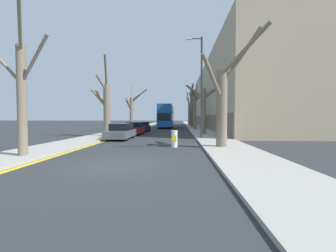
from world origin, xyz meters
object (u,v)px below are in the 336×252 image
(street_tree_left_1, at_px, (106,105))
(parked_car_1, at_px, (134,129))
(parked_car_0, at_px, (121,132))
(street_tree_right_1, at_px, (205,108))
(street_tree_right_3, at_px, (192,107))
(lamp_post, at_px, (200,83))
(traffic_bollard, at_px, (174,139))
(street_tree_left_0, at_px, (22,93))
(double_decker_bus, at_px, (166,115))
(street_tree_right_0, at_px, (224,98))
(street_tree_right_2, at_px, (195,107))
(parked_car_2, at_px, (142,127))
(street_tree_left_2, at_px, (132,110))
(street_tree_right_4, at_px, (190,111))

(street_tree_left_1, bearing_deg, parked_car_1, 57.55)
(parked_car_0, bearing_deg, street_tree_right_1, 33.24)
(street_tree_right_3, height_order, lamp_post, lamp_post)
(lamp_post, height_order, traffic_bollard, lamp_post)
(street_tree_left_0, distance_m, double_decker_bus, 32.90)
(parked_car_1, xyz_separation_m, lamp_post, (6.95, -5.44, 4.24))
(street_tree_right_0, height_order, parked_car_0, street_tree_right_0)
(street_tree_right_1, height_order, street_tree_right_2, street_tree_right_2)
(double_decker_bus, relative_size, lamp_post, 1.34)
(parked_car_0, bearing_deg, parked_car_1, 90.00)
(street_tree_right_2, bearing_deg, parked_car_0, -114.95)
(parked_car_2, bearing_deg, parked_car_0, -90.00)
(parked_car_1, bearing_deg, street_tree_left_2, 104.10)
(street_tree_right_3, bearing_deg, street_tree_right_0, -89.57)
(street_tree_right_1, distance_m, parked_car_2, 10.22)
(double_decker_bus, xyz_separation_m, traffic_bollard, (2.26, -28.37, -1.86))
(double_decker_bus, relative_size, parked_car_0, 2.62)
(street_tree_right_2, height_order, parked_car_1, street_tree_right_2)
(street_tree_left_0, xyz_separation_m, street_tree_right_0, (9.99, 3.82, 0.07))
(street_tree_left_2, bearing_deg, street_tree_right_1, -40.17)
(street_tree_right_4, relative_size, double_decker_bus, 0.70)
(street_tree_left_1, xyz_separation_m, lamp_post, (9.07, -2.11, 1.79))
(street_tree_right_0, relative_size, street_tree_right_3, 0.84)
(street_tree_right_1, bearing_deg, lamp_post, -100.62)
(parked_car_2, relative_size, lamp_post, 0.48)
(street_tree_right_3, bearing_deg, street_tree_left_0, -105.47)
(street_tree_right_1, height_order, parked_car_1, street_tree_right_1)
(street_tree_left_1, bearing_deg, traffic_bollard, -47.58)
(street_tree_right_4, bearing_deg, street_tree_left_1, -105.61)
(street_tree_right_2, xyz_separation_m, traffic_bollard, (-2.64, -21.28, -2.99))
(street_tree_right_4, relative_size, parked_car_0, 1.83)
(street_tree_left_0, distance_m, street_tree_right_2, 27.22)
(street_tree_right_2, bearing_deg, street_tree_left_0, -110.65)
(parked_car_2, bearing_deg, lamp_post, -57.74)
(street_tree_left_2, height_order, parked_car_2, street_tree_left_2)
(street_tree_left_0, height_order, street_tree_right_3, street_tree_right_3)
(street_tree_left_0, relative_size, parked_car_1, 1.48)
(parked_car_2, bearing_deg, street_tree_right_2, 32.58)
(street_tree_right_1, distance_m, parked_car_1, 8.20)
(street_tree_right_3, height_order, parked_car_1, street_tree_right_3)
(street_tree_left_0, bearing_deg, street_tree_right_0, 20.93)
(street_tree_left_0, distance_m, parked_car_1, 15.46)
(traffic_bollard, bearing_deg, lamp_post, 68.88)
(street_tree_right_4, xyz_separation_m, double_decker_bus, (-5.08, -14.17, -1.23))
(street_tree_left_1, relative_size, street_tree_right_0, 1.09)
(street_tree_right_1, distance_m, double_decker_bus, 18.76)
(street_tree_left_0, xyz_separation_m, lamp_post, (9.08, 9.68, 1.89))
(street_tree_left_2, height_order, parked_car_1, street_tree_left_2)
(street_tree_left_0, height_order, lamp_post, lamp_post)
(street_tree_right_0, distance_m, street_tree_right_1, 10.75)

